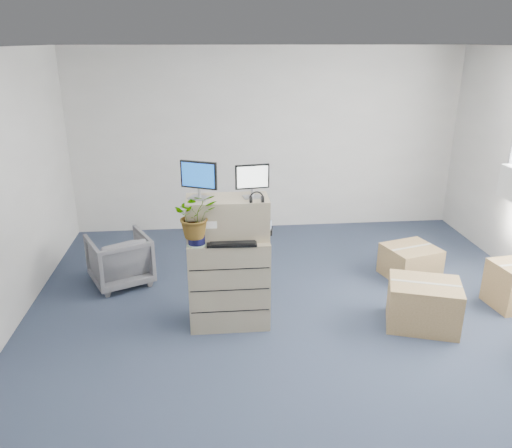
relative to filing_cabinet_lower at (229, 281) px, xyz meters
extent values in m
plane|color=#273547|center=(0.74, -0.61, -0.48)|extent=(7.00, 7.00, 0.00)
cube|color=#BBB7B2|center=(0.74, 2.90, 0.92)|extent=(6.00, 0.02, 2.80)
cube|color=tan|center=(0.00, 0.00, 0.00)|extent=(0.83, 0.51, 0.97)
cube|color=tan|center=(0.00, 0.05, 0.69)|extent=(0.83, 0.42, 0.41)
cube|color=#99999E|center=(-0.27, 0.05, 0.90)|extent=(0.24, 0.22, 0.01)
cylinder|color=#99999E|center=(-0.27, 0.05, 0.96)|extent=(0.03, 0.03, 0.09)
cube|color=black|center=(-0.27, 0.05, 1.14)|extent=(0.36, 0.19, 0.27)
cube|color=navy|center=(-0.28, 0.04, 1.14)|extent=(0.32, 0.15, 0.24)
cube|color=#99999E|center=(0.25, 0.03, 0.90)|extent=(0.20, 0.15, 0.01)
cylinder|color=#99999E|center=(0.25, 0.03, 0.95)|extent=(0.03, 0.03, 0.08)
cube|color=black|center=(0.25, 0.03, 1.11)|extent=(0.34, 0.07, 0.24)
cube|color=white|center=(0.25, 0.02, 1.11)|extent=(0.31, 0.05, 0.21)
torus|color=black|center=(0.28, -0.11, 0.94)|extent=(0.14, 0.02, 0.14)
cube|color=black|center=(0.03, -0.16, 0.50)|extent=(0.50, 0.22, 0.03)
ellipsoid|color=silver|center=(0.35, -0.10, 0.50)|extent=(0.11, 0.07, 0.03)
cylinder|color=#999BA2|center=(0.08, 0.01, 0.61)|extent=(0.07, 0.07, 0.26)
cube|color=silver|center=(0.00, 0.04, 0.49)|extent=(0.06, 0.05, 0.02)
cube|color=black|center=(0.00, 0.04, 0.56)|extent=(0.06, 0.04, 0.12)
cube|color=black|center=(0.37, 0.10, 0.51)|extent=(0.21, 0.17, 0.06)
cube|color=#3C74CE|center=(0.33, 0.07, 0.58)|extent=(0.26, 0.18, 0.09)
cylinder|color=#9BBB97|center=(-0.31, -0.15, 0.49)|extent=(0.20, 0.20, 0.01)
cylinder|color=#111133|center=(-0.31, -0.15, 0.56)|extent=(0.17, 0.17, 0.13)
imported|color=#185518|center=(-0.31, -0.15, 0.75)|extent=(0.49, 0.53, 0.36)
imported|color=#58575C|center=(-1.30, 1.03, -0.14)|extent=(0.88, 0.86, 0.70)
cube|color=olive|center=(2.03, -0.28, -0.23)|extent=(0.86, 0.75, 0.50)
cube|color=olive|center=(2.35, 0.87, -0.28)|extent=(0.74, 0.71, 0.41)
camera|label=1|loc=(-0.17, -4.72, 2.38)|focal=35.00mm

